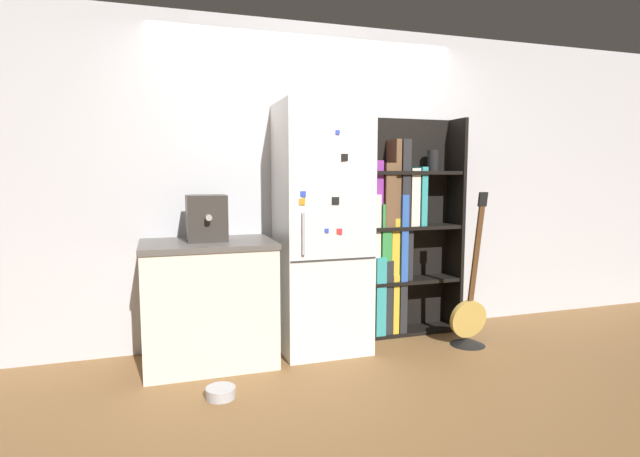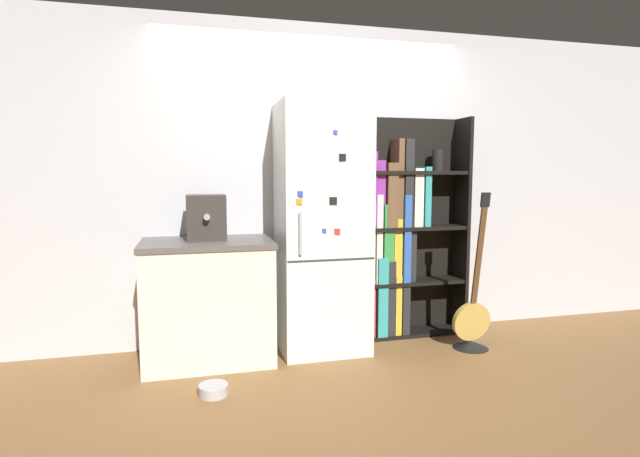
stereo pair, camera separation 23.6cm
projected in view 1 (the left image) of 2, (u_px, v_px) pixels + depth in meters
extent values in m
plane|color=olive|center=(328.00, 355.00, 3.85)|extent=(16.00, 16.00, 0.00)
cube|color=silver|center=(310.00, 184.00, 4.15)|extent=(8.00, 0.05, 2.60)
cube|color=white|center=(322.00, 228.00, 3.89)|extent=(0.67, 0.58, 1.93)
cube|color=#333333|center=(334.00, 260.00, 3.64)|extent=(0.66, 0.01, 0.01)
cube|color=#B2B2B7|center=(304.00, 234.00, 3.53)|extent=(0.02, 0.02, 0.30)
cube|color=blue|center=(303.00, 194.00, 3.51)|extent=(0.04, 0.02, 0.04)
cube|color=black|center=(336.00, 201.00, 3.59)|extent=(0.05, 0.01, 0.05)
cube|color=blue|center=(327.00, 231.00, 3.59)|extent=(0.03, 0.01, 0.03)
cube|color=red|center=(339.00, 231.00, 3.62)|extent=(0.04, 0.02, 0.04)
cube|color=black|center=(345.00, 157.00, 3.58)|extent=(0.05, 0.01, 0.05)
cube|color=blue|center=(338.00, 132.00, 3.54)|extent=(0.03, 0.01, 0.03)
cube|color=orange|center=(302.00, 202.00, 3.51)|extent=(0.04, 0.01, 0.04)
cube|color=black|center=(361.00, 229.00, 4.16)|extent=(0.03, 0.29, 1.86)
cube|color=black|center=(455.00, 225.00, 4.43)|extent=(0.03, 0.29, 1.86)
cube|color=black|center=(402.00, 226.00, 4.42)|extent=(0.93, 0.03, 1.86)
cube|color=black|center=(407.00, 330.00, 4.39)|extent=(0.87, 0.26, 0.03)
cube|color=black|center=(408.00, 280.00, 4.35)|extent=(0.87, 0.26, 0.03)
cube|color=black|center=(409.00, 227.00, 4.29)|extent=(0.87, 0.26, 0.03)
cube|color=black|center=(410.00, 173.00, 4.24)|extent=(0.87, 0.26, 0.03)
cube|color=red|center=(366.00, 305.00, 4.25)|extent=(0.05, 0.22, 0.49)
cube|color=teal|center=(376.00, 294.00, 4.26)|extent=(0.09, 0.24, 0.67)
cube|color=#262628|center=(384.00, 295.00, 4.29)|extent=(0.06, 0.22, 0.63)
cube|color=gold|center=(391.00, 302.00, 4.31)|extent=(0.05, 0.21, 0.51)
cube|color=#262628|center=(398.00, 301.00, 4.33)|extent=(0.06, 0.22, 0.52)
cube|color=silver|center=(367.00, 242.00, 4.17)|extent=(0.04, 0.20, 0.68)
cube|color=silver|center=(373.00, 238.00, 4.20)|extent=(0.05, 0.21, 0.74)
cube|color=#338C3F|center=(382.00, 242.00, 4.23)|extent=(0.09, 0.23, 0.66)
cube|color=gold|center=(391.00, 249.00, 4.25)|extent=(0.07, 0.18, 0.54)
cube|color=#2D59B2|center=(399.00, 237.00, 4.26)|extent=(0.06, 0.22, 0.73)
cube|color=#262628|center=(405.00, 248.00, 4.31)|extent=(0.05, 0.19, 0.54)
cube|color=purple|center=(367.00, 190.00, 4.15)|extent=(0.06, 0.21, 0.62)
cube|color=purple|center=(375.00, 194.00, 4.17)|extent=(0.07, 0.19, 0.55)
cube|color=brown|center=(386.00, 195.00, 4.19)|extent=(0.09, 0.22, 0.53)
cube|color=brown|center=(394.00, 183.00, 4.21)|extent=(0.05, 0.20, 0.73)
cube|color=#262628|center=(401.00, 183.00, 4.23)|extent=(0.07, 0.22, 0.73)
cube|color=silver|center=(410.00, 197.00, 4.27)|extent=(0.08, 0.22, 0.49)
cube|color=teal|center=(419.00, 196.00, 4.29)|extent=(0.05, 0.22, 0.50)
cylinder|color=black|center=(433.00, 161.00, 4.30)|extent=(0.10, 0.10, 0.18)
cube|color=silver|center=(209.00, 305.00, 3.66)|extent=(0.92, 0.64, 0.86)
cube|color=#5B5651|center=(207.00, 244.00, 3.61)|extent=(0.94, 0.66, 0.04)
cube|color=#38332D|center=(207.00, 218.00, 3.61)|extent=(0.28, 0.25, 0.33)
cylinder|color=#A5A39E|center=(209.00, 217.00, 3.46)|extent=(0.04, 0.06, 0.04)
cone|color=black|center=(467.00, 341.00, 4.06)|extent=(0.28, 0.28, 0.06)
cylinder|color=gold|center=(468.00, 319.00, 4.04)|extent=(0.31, 0.09, 0.32)
cube|color=brown|center=(476.00, 254.00, 3.91)|extent=(0.04, 0.13, 0.77)
cube|color=black|center=(483.00, 199.00, 3.81)|extent=(0.07, 0.04, 0.11)
cylinder|color=#B7B7BC|center=(221.00, 393.00, 3.10)|extent=(0.18, 0.18, 0.07)
torus|color=#B7B7BC|center=(220.00, 388.00, 3.10)|extent=(0.19, 0.19, 0.01)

